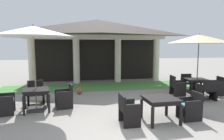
{
  "coord_description": "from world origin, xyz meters",
  "views": [
    {
      "loc": [
        -1.33,
        -4.85,
        2.2
      ],
      "look_at": [
        0.13,
        3.06,
        1.25
      ],
      "focal_mm": 32.04,
      "sensor_mm": 36.0,
      "label": 1
    }
  ],
  "objects_px": {
    "patio_chair_near_foreground_east": "(190,106)",
    "patio_chair_mid_right_north": "(36,93)",
    "patio_chair_near_foreground_west": "(128,110)",
    "terracotta_urn": "(79,91)",
    "patio_table_near_foreground": "(160,101)",
    "patio_table_mid_left": "(197,81)",
    "patio_chair_mid_left_west": "(177,86)",
    "patio_table_mid_right": "(36,92)",
    "patio_chair_mid_left_north": "(188,83)",
    "patio_umbrella_mid_right": "(33,32)",
    "patio_chair_mid_right_west": "(5,102)",
    "patio_chair_mid_left_east": "(216,86)",
    "patio_chair_mid_right_east": "(65,97)",
    "patio_umbrella_mid_left": "(199,39)",
    "patio_chair_mid_left_south": "(207,90)"
  },
  "relations": [
    {
      "from": "patio_chair_near_foreground_east",
      "to": "patio_chair_mid_right_north",
      "type": "bearing_deg",
      "value": 60.2
    },
    {
      "from": "patio_chair_near_foreground_west",
      "to": "terracotta_urn",
      "type": "height_order",
      "value": "patio_chair_near_foreground_west"
    },
    {
      "from": "patio_table_near_foreground",
      "to": "patio_table_mid_left",
      "type": "relative_size",
      "value": 0.92
    },
    {
      "from": "patio_chair_mid_left_west",
      "to": "patio_table_mid_right",
      "type": "bearing_deg",
      "value": -71.93
    },
    {
      "from": "patio_chair_mid_left_north",
      "to": "terracotta_urn",
      "type": "bearing_deg",
      "value": 5.07
    },
    {
      "from": "patio_table_near_foreground",
      "to": "patio_umbrella_mid_right",
      "type": "height_order",
      "value": "patio_umbrella_mid_right"
    },
    {
      "from": "patio_table_mid_left",
      "to": "terracotta_urn",
      "type": "height_order",
      "value": "patio_table_mid_left"
    },
    {
      "from": "patio_chair_mid_right_west",
      "to": "patio_chair_mid_left_east",
      "type": "bearing_deg",
      "value": 86.21
    },
    {
      "from": "patio_umbrella_mid_right",
      "to": "patio_chair_mid_right_east",
      "type": "bearing_deg",
      "value": 11.18
    },
    {
      "from": "patio_table_mid_right",
      "to": "patio_chair_mid_right_north",
      "type": "relative_size",
      "value": 1.14
    },
    {
      "from": "patio_umbrella_mid_left",
      "to": "patio_chair_mid_left_south",
      "type": "bearing_deg",
      "value": -96.91
    },
    {
      "from": "patio_chair_mid_left_east",
      "to": "patio_chair_mid_left_south",
      "type": "bearing_deg",
      "value": 134.98
    },
    {
      "from": "patio_table_mid_left",
      "to": "patio_chair_mid_left_south",
      "type": "height_order",
      "value": "patio_chair_mid_left_south"
    },
    {
      "from": "patio_chair_near_foreground_west",
      "to": "patio_chair_mid_left_east",
      "type": "bearing_deg",
      "value": 117.06
    },
    {
      "from": "patio_table_near_foreground",
      "to": "patio_chair_mid_right_west",
      "type": "xyz_separation_m",
      "value": [
        -4.72,
        1.53,
        -0.21
      ]
    },
    {
      "from": "patio_chair_mid_right_west",
      "to": "patio_chair_mid_right_north",
      "type": "height_order",
      "value": "patio_chair_mid_right_west"
    },
    {
      "from": "patio_table_mid_right",
      "to": "patio_table_mid_left",
      "type": "bearing_deg",
      "value": 8.75
    },
    {
      "from": "patio_chair_mid_left_west",
      "to": "patio_chair_mid_right_north",
      "type": "bearing_deg",
      "value": -81.17
    },
    {
      "from": "patio_table_near_foreground",
      "to": "terracotta_urn",
      "type": "distance_m",
      "value": 4.48
    },
    {
      "from": "patio_chair_near_foreground_west",
      "to": "patio_table_mid_right",
      "type": "relative_size",
      "value": 0.87
    },
    {
      "from": "patio_chair_near_foreground_west",
      "to": "patio_umbrella_mid_left",
      "type": "height_order",
      "value": "patio_umbrella_mid_left"
    },
    {
      "from": "patio_umbrella_mid_right",
      "to": "patio_chair_mid_right_north",
      "type": "xyz_separation_m",
      "value": [
        -0.19,
        0.95,
        -2.27
      ]
    },
    {
      "from": "patio_umbrella_mid_left",
      "to": "patio_chair_mid_right_east",
      "type": "distance_m",
      "value": 6.25
    },
    {
      "from": "patio_chair_mid_left_south",
      "to": "patio_chair_mid_right_north",
      "type": "xyz_separation_m",
      "value": [
        -6.84,
        0.82,
        -0.02
      ]
    },
    {
      "from": "patio_chair_mid_left_south",
      "to": "patio_table_mid_left",
      "type": "bearing_deg",
      "value": 90.0
    },
    {
      "from": "patio_table_near_foreground",
      "to": "patio_chair_mid_right_north",
      "type": "xyz_separation_m",
      "value": [
        -3.96,
        2.67,
        -0.22
      ]
    },
    {
      "from": "patio_table_mid_left",
      "to": "patio_umbrella_mid_right",
      "type": "xyz_separation_m",
      "value": [
        -6.76,
        -1.04,
        2.04
      ]
    },
    {
      "from": "patio_umbrella_mid_left",
      "to": "patio_chair_mid_left_west",
      "type": "bearing_deg",
      "value": 173.09
    },
    {
      "from": "patio_chair_mid_left_north",
      "to": "patio_chair_mid_right_east",
      "type": "relative_size",
      "value": 0.97
    },
    {
      "from": "patio_chair_mid_right_north",
      "to": "patio_table_near_foreground",
      "type": "bearing_deg",
      "value": 134.84
    },
    {
      "from": "patio_chair_mid_left_north",
      "to": "patio_chair_mid_right_north",
      "type": "distance_m",
      "value": 7.13
    },
    {
      "from": "patio_chair_mid_left_west",
      "to": "patio_chair_mid_right_east",
      "type": "xyz_separation_m",
      "value": [
        -4.9,
        -0.97,
        -0.02
      ]
    },
    {
      "from": "patio_chair_mid_left_south",
      "to": "terracotta_urn",
      "type": "relative_size",
      "value": 2.17
    },
    {
      "from": "patio_table_near_foreground",
      "to": "patio_umbrella_mid_left",
      "type": "height_order",
      "value": "patio_umbrella_mid_left"
    },
    {
      "from": "patio_umbrella_mid_left",
      "to": "patio_chair_mid_left_south",
      "type": "relative_size",
      "value": 3.25
    },
    {
      "from": "patio_chair_mid_left_west",
      "to": "patio_chair_mid_right_west",
      "type": "relative_size",
      "value": 1.01
    },
    {
      "from": "terracotta_urn",
      "to": "patio_chair_mid_left_north",
      "type": "bearing_deg",
      "value": -1.84
    },
    {
      "from": "patio_table_mid_right",
      "to": "patio_chair_mid_right_east",
      "type": "bearing_deg",
      "value": 11.18
    },
    {
      "from": "patio_chair_mid_right_east",
      "to": "patio_chair_mid_right_west",
      "type": "height_order",
      "value": "patio_chair_mid_right_west"
    },
    {
      "from": "patio_chair_near_foreground_east",
      "to": "patio_umbrella_mid_left",
      "type": "height_order",
      "value": "patio_umbrella_mid_left"
    },
    {
      "from": "patio_table_near_foreground",
      "to": "patio_chair_mid_right_east",
      "type": "bearing_deg",
      "value": 146.02
    },
    {
      "from": "patio_chair_mid_right_north",
      "to": "patio_chair_mid_right_east",
      "type": "bearing_deg",
      "value": 134.83
    },
    {
      "from": "patio_chair_near_foreground_east",
      "to": "patio_chair_mid_left_west",
      "type": "height_order",
      "value": "patio_chair_mid_left_west"
    },
    {
      "from": "patio_chair_near_foreground_west",
      "to": "patio_chair_mid_left_west",
      "type": "height_order",
      "value": "patio_chair_mid_left_west"
    },
    {
      "from": "patio_umbrella_mid_right",
      "to": "patio_table_mid_left",
      "type": "bearing_deg",
      "value": 8.75
    },
    {
      "from": "patio_umbrella_mid_left",
      "to": "patio_umbrella_mid_right",
      "type": "distance_m",
      "value": 6.85
    },
    {
      "from": "patio_chair_near_foreground_east",
      "to": "patio_chair_mid_left_south",
      "type": "height_order",
      "value": "patio_chair_mid_left_south"
    },
    {
      "from": "patio_chair_mid_left_west",
      "to": "patio_chair_mid_right_west",
      "type": "bearing_deg",
      "value": -71.93
    },
    {
      "from": "patio_chair_near_foreground_east",
      "to": "patio_chair_mid_left_south",
      "type": "distance_m",
      "value": 2.63
    },
    {
      "from": "terracotta_urn",
      "to": "patio_chair_near_foreground_east",
      "type": "bearing_deg",
      "value": -49.64
    }
  ]
}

